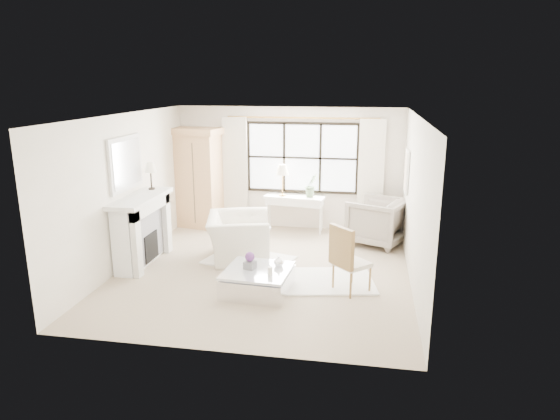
{
  "coord_description": "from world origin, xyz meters",
  "views": [
    {
      "loc": [
        1.71,
        -8.07,
        3.27
      ],
      "look_at": [
        0.25,
        0.2,
        1.07
      ],
      "focal_mm": 32.0,
      "sensor_mm": 36.0,
      "label": 1
    }
  ],
  "objects_px": {
    "armoire": "(198,177)",
    "coffee_table": "(258,281)",
    "club_armchair": "(239,237)",
    "console_table": "(294,214)"
  },
  "relations": [
    {
      "from": "club_armchair",
      "to": "coffee_table",
      "type": "distance_m",
      "value": 1.61
    },
    {
      "from": "armoire",
      "to": "club_armchair",
      "type": "xyz_separation_m",
      "value": [
        1.43,
        -1.93,
        -0.73
      ]
    },
    {
      "from": "armoire",
      "to": "club_armchair",
      "type": "distance_m",
      "value": 2.51
    },
    {
      "from": "club_armchair",
      "to": "coffee_table",
      "type": "xyz_separation_m",
      "value": [
        0.68,
        -1.44,
        -0.23
      ]
    },
    {
      "from": "coffee_table",
      "to": "armoire",
      "type": "bearing_deg",
      "value": 126.18
    },
    {
      "from": "armoire",
      "to": "coffee_table",
      "type": "relative_size",
      "value": 2.09
    },
    {
      "from": "console_table",
      "to": "club_armchair",
      "type": "relative_size",
      "value": 1.06
    },
    {
      "from": "console_table",
      "to": "club_armchair",
      "type": "xyz_separation_m",
      "value": [
        -0.77,
        -1.9,
        0.01
      ]
    },
    {
      "from": "armoire",
      "to": "coffee_table",
      "type": "xyz_separation_m",
      "value": [
        2.11,
        -3.37,
        -0.96
      ]
    },
    {
      "from": "armoire",
      "to": "club_armchair",
      "type": "height_order",
      "value": "armoire"
    }
  ]
}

